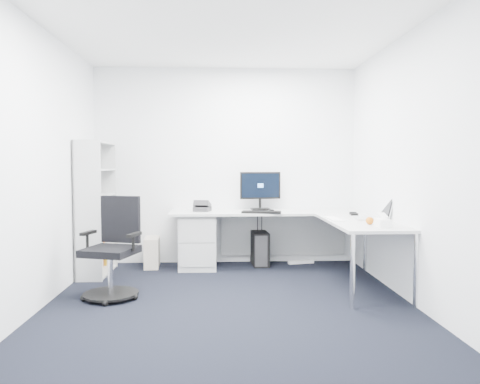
{
  "coord_description": "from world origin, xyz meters",
  "views": [
    {
      "loc": [
        -0.11,
        -4.43,
        1.38
      ],
      "look_at": [
        0.15,
        1.05,
        1.05
      ],
      "focal_mm": 35.0,
      "sensor_mm": 36.0,
      "label": 1
    }
  ],
  "objects_px": {
    "l_desk": "(270,243)",
    "laptop": "(367,208)",
    "bookshelf": "(96,208)",
    "task_chair": "(110,248)",
    "monitor": "(260,190)"
  },
  "relations": [
    {
      "from": "monitor",
      "to": "laptop",
      "type": "distance_m",
      "value": 1.59
    },
    {
      "from": "bookshelf",
      "to": "monitor",
      "type": "bearing_deg",
      "value": 12.39
    },
    {
      "from": "l_desk",
      "to": "laptop",
      "type": "height_order",
      "value": "laptop"
    },
    {
      "from": "l_desk",
      "to": "monitor",
      "type": "relative_size",
      "value": 4.62
    },
    {
      "from": "l_desk",
      "to": "bookshelf",
      "type": "xyz_separation_m",
      "value": [
        -2.17,
        0.05,
        0.45
      ]
    },
    {
      "from": "bookshelf",
      "to": "laptop",
      "type": "distance_m",
      "value": 3.28
    },
    {
      "from": "bookshelf",
      "to": "laptop",
      "type": "relative_size",
      "value": 4.37
    },
    {
      "from": "task_chair",
      "to": "laptop",
      "type": "xyz_separation_m",
      "value": [
        2.79,
        0.42,
        0.37
      ]
    },
    {
      "from": "monitor",
      "to": "laptop",
      "type": "relative_size",
      "value": 1.47
    },
    {
      "from": "bookshelf",
      "to": "laptop",
      "type": "bearing_deg",
      "value": -11.77
    },
    {
      "from": "l_desk",
      "to": "bookshelf",
      "type": "height_order",
      "value": "bookshelf"
    },
    {
      "from": "l_desk",
      "to": "monitor",
      "type": "distance_m",
      "value": 0.82
    },
    {
      "from": "monitor",
      "to": "bookshelf",
      "type": "bearing_deg",
      "value": -173.56
    },
    {
      "from": "bookshelf",
      "to": "task_chair",
      "type": "xyz_separation_m",
      "value": [
        0.41,
        -1.09,
        -0.31
      ]
    },
    {
      "from": "l_desk",
      "to": "laptop",
      "type": "bearing_deg",
      "value": -30.94
    }
  ]
}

